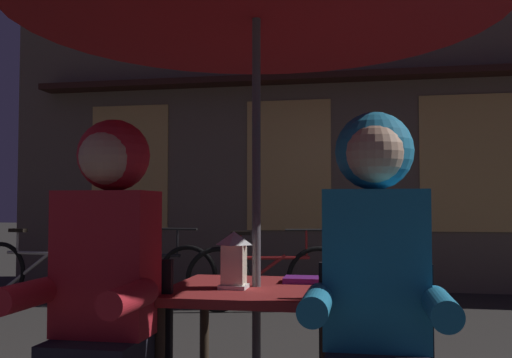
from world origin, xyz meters
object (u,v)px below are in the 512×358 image
bicycle_nearest (38,271)px  lantern (234,258)px  bicycle_third (268,277)px  book (307,280)px  person_right_hooded (376,276)px  bicycle_second (143,273)px  person_left_hooded (104,270)px  cafe_table (256,311)px

bicycle_nearest → lantern: bearing=-49.7°
lantern → bicycle_third: lantern is taller
book → person_right_hooded: bearing=-65.1°
bicycle_nearest → book: 4.74m
bicycle_second → book: (2.09, -3.38, 0.41)m
lantern → person_left_hooded: (-0.40, -0.35, -0.01)m
bicycle_second → bicycle_nearest: bearing=-179.0°
cafe_table → bicycle_third: size_ratio=0.45×
person_right_hooded → bicycle_third: person_right_hooded is taller
person_right_hooded → bicycle_third: bearing=104.5°
bicycle_second → cafe_table: bearing=-61.8°
cafe_table → person_right_hooded: 0.67m
cafe_table → book: (0.20, 0.16, 0.11)m
person_right_hooded → book: person_right_hooded is taller
bicycle_second → book: size_ratio=8.39×
bicycle_nearest → bicycle_third: bearing=-1.8°
bicycle_third → lantern: bearing=-82.9°
lantern → bicycle_second: size_ratio=0.14×
book → bicycle_third: bearing=101.3°
cafe_table → book: size_ratio=3.70×
cafe_table → book: 0.28m
bicycle_second → bicycle_third: same height
bicycle_nearest → book: size_ratio=8.37×
person_left_hooded → bicycle_nearest: (-2.64, 3.95, -0.50)m
lantern → book: size_ratio=1.16×
cafe_table → lantern: size_ratio=3.20×
person_left_hooded → bicycle_third: 3.90m
lantern → bicycle_nearest: 4.74m
lantern → person_left_hooded: person_left_hooded is taller
lantern → book: lantern is taller
person_left_hooded → bicycle_third: bearing=90.6°
person_right_hooded → bicycle_second: (-2.38, 3.97, -0.50)m
bicycle_second → person_right_hooded: bearing=-59.1°
person_right_hooded → bicycle_third: size_ratio=0.85×
book → bicycle_nearest: bearing=133.6°
cafe_table → lantern: (-0.08, -0.07, 0.22)m
bicycle_second → lantern: bearing=-63.3°
person_left_hooded → bicycle_second: size_ratio=0.83×
bicycle_second → book: bicycle_second is taller
cafe_table → person_right_hooded: size_ratio=0.53×
bicycle_third → person_right_hooded: bearing=-75.5°
bicycle_nearest → person_left_hooded: bearing=-56.2°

